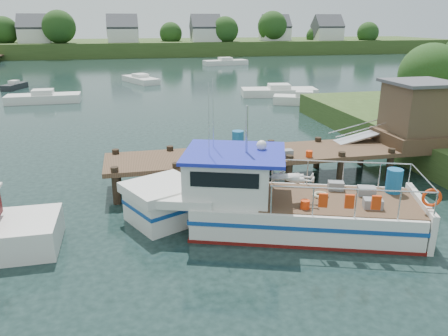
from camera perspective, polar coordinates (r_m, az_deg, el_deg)
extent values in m
plane|color=#172A27|center=(20.48, 1.84, -1.93)|extent=(160.00, 160.00, 0.00)
cylinder|color=#332114|center=(31.42, 24.71, 6.59)|extent=(0.50, 0.50, 3.05)
sphere|color=#214217|center=(31.07, 25.33, 10.98)|extent=(3.90, 3.90, 3.90)
cube|color=#364D1F|center=(102.84, -10.05, 15.26)|extent=(140.00, 24.00, 3.00)
cylinder|color=#332114|center=(100.43, -26.57, 13.96)|extent=(0.60, 0.60, 4.20)
sphere|color=#214217|center=(100.32, -26.84, 15.72)|extent=(5.54, 5.54, 5.54)
cylinder|color=#332114|center=(94.49, -20.50, 14.72)|extent=(0.60, 0.60, 4.80)
sphere|color=#214217|center=(94.37, -20.75, 16.86)|extent=(6.34, 6.34, 6.34)
cylinder|color=#332114|center=(95.74, -13.55, 14.86)|extent=(0.60, 0.60, 3.00)
sphere|color=#214217|center=(95.63, -13.65, 16.18)|extent=(3.96, 3.96, 3.96)
cylinder|color=#332114|center=(98.20, -6.90, 15.49)|extent=(0.60, 0.60, 3.60)
sphere|color=#214217|center=(98.08, -6.96, 17.04)|extent=(4.75, 4.75, 4.75)
cylinder|color=#332114|center=(95.97, 0.15, 15.72)|extent=(0.60, 0.60, 4.20)
sphere|color=#214217|center=(95.85, 0.15, 17.58)|extent=(5.54, 5.54, 5.54)
cylinder|color=#332114|center=(100.81, 6.25, 15.93)|extent=(0.60, 0.60, 4.80)
sphere|color=#214217|center=(100.70, 6.33, 17.95)|extent=(6.34, 6.34, 6.34)
cylinder|color=#332114|center=(106.67, 11.71, 15.34)|extent=(0.60, 0.60, 3.00)
sphere|color=#214217|center=(106.57, 11.79, 16.53)|extent=(3.96, 3.96, 3.96)
cylinder|color=#332114|center=(108.03, 18.13, 15.02)|extent=(0.60, 0.60, 3.60)
sphere|color=#214217|center=(107.93, 18.28, 16.42)|extent=(4.75, 4.75, 4.75)
cube|color=silver|center=(98.15, -23.37, 15.44)|extent=(6.00, 5.00, 3.00)
cube|color=#47474C|center=(98.10, -23.52, 16.54)|extent=(6.20, 5.09, 5.09)
cube|color=silver|center=(95.62, -13.04, 16.39)|extent=(6.00, 5.00, 3.00)
cube|color=#47474C|center=(95.57, -13.13, 17.53)|extent=(6.20, 5.09, 5.09)
cube|color=silver|center=(96.09, -2.42, 16.84)|extent=(6.00, 5.00, 3.00)
cube|color=#47474C|center=(96.04, -2.44, 17.98)|extent=(6.20, 5.09, 5.09)
cube|color=silver|center=(102.01, 6.66, 16.85)|extent=(6.00, 5.00, 3.00)
cube|color=#47474C|center=(101.97, 6.70, 17.92)|extent=(6.20, 5.09, 5.09)
cube|color=silver|center=(105.56, 13.29, 16.56)|extent=(6.00, 5.00, 3.00)
cube|color=#47474C|center=(105.52, 13.37, 17.59)|extent=(6.20, 5.09, 5.09)
cube|color=#4D3624|center=(20.62, 7.27, 1.89)|extent=(16.00, 3.00, 0.20)
cylinder|color=black|center=(18.49, -13.90, -2.67)|extent=(0.32, 0.32, 1.90)
cylinder|color=black|center=(20.94, -13.80, -0.12)|extent=(0.32, 0.32, 1.90)
cylinder|color=black|center=(18.56, -6.18, -2.13)|extent=(0.32, 0.32, 1.90)
cylinder|color=black|center=(21.00, -6.98, 0.35)|extent=(0.32, 0.32, 1.90)
cylinder|color=black|center=(18.96, 1.35, -1.57)|extent=(0.32, 0.32, 1.90)
cylinder|color=black|center=(21.35, -0.30, 0.81)|extent=(0.32, 0.32, 1.90)
cylinder|color=black|center=(19.67, 8.44, -1.01)|extent=(0.32, 0.32, 1.90)
cylinder|color=black|center=(21.98, 6.09, 1.23)|extent=(0.32, 0.32, 1.90)
cylinder|color=black|center=(20.66, 14.95, -0.48)|extent=(0.32, 0.32, 1.90)
cylinder|color=black|center=(22.87, 12.05, 1.62)|extent=(0.32, 0.32, 1.90)
cylinder|color=black|center=(21.89, 20.80, 0.00)|extent=(0.32, 0.32, 1.90)
cylinder|color=black|center=(23.99, 17.51, 1.95)|extent=(0.32, 0.32, 1.90)
cylinder|color=black|center=(23.33, 25.97, 0.42)|extent=(0.32, 0.32, 1.90)
cylinder|color=black|center=(25.31, 22.45, 2.24)|extent=(0.32, 0.32, 1.90)
cube|color=#4D3624|center=(23.75, 23.50, 3.72)|extent=(3.20, 3.00, 0.60)
cube|color=#4E3C2B|center=(23.46, 23.94, 7.02)|extent=(2.60, 2.60, 2.40)
cube|color=#47474C|center=(23.27, 24.36, 10.14)|extent=(3.00, 3.00, 0.15)
cube|color=#A5A8AD|center=(23.26, 17.58, 3.99)|extent=(3.34, 0.90, 0.79)
cylinder|color=silver|center=(22.80, 18.19, 4.94)|extent=(3.34, 0.05, 0.76)
cylinder|color=silver|center=(23.48, 17.23, 5.42)|extent=(3.34, 0.05, 0.76)
cube|color=slate|center=(19.33, 5.48, 1.60)|extent=(0.60, 0.40, 0.30)
cube|color=slate|center=(19.83, 8.07, 1.95)|extent=(0.60, 0.40, 0.30)
cylinder|color=red|center=(19.93, 11.06, 1.84)|extent=(0.30, 0.30, 0.28)
cylinder|color=#155B93|center=(20.79, 1.82, 3.72)|extent=(0.56, 0.56, 0.85)
cube|color=silver|center=(16.12, 10.19, -5.89)|extent=(8.34, 5.45, 1.19)
cube|color=silver|center=(16.57, -8.00, -5.07)|extent=(2.94, 2.94, 1.19)
cube|color=silver|center=(16.28, -8.12, -2.65)|extent=(3.25, 3.18, 0.36)
cube|color=silver|center=(16.07, -4.54, -2.93)|extent=(2.91, 3.46, 0.31)
cube|color=navy|center=(16.05, 10.22, -5.41)|extent=(8.45, 5.52, 0.14)
cube|color=navy|center=(16.51, -8.03, -4.59)|extent=(2.98, 2.98, 0.14)
cube|color=#63110E|center=(16.35, 10.08, -7.62)|extent=(8.44, 5.50, 0.14)
cube|color=#4D3624|center=(16.01, 14.75, -4.04)|extent=(6.18, 4.45, 0.04)
cube|color=silver|center=(16.85, 24.07, -5.81)|extent=(1.20, 3.00, 1.39)
cube|color=silver|center=(15.63, 0.61, -0.95)|extent=(3.61, 3.48, 1.55)
cube|color=black|center=(14.26, 0.04, -1.60)|extent=(2.16, 0.78, 0.52)
cube|color=black|center=(16.81, 1.10, 1.59)|extent=(2.16, 0.78, 0.52)
cube|color=black|center=(15.74, -4.67, 0.32)|extent=(0.64, 1.77, 0.52)
cube|color=#1C26B0|center=(15.35, 1.39, 1.93)|extent=(4.30, 3.98, 0.12)
cylinder|color=silver|center=(15.09, 2.98, 5.06)|extent=(0.11, 0.11, 1.65)
cylinder|color=silver|center=(14.63, -2.01, 6.30)|extent=(0.03, 0.03, 2.48)
cylinder|color=silver|center=(15.63, -1.44, 7.11)|extent=(0.03, 0.03, 2.48)
sphere|color=silver|center=(15.64, 4.93, 2.97)|extent=(0.47, 0.47, 0.37)
cylinder|color=silver|center=(14.38, 16.41, -2.68)|extent=(4.90, 1.72, 0.05)
cylinder|color=silver|center=(17.03, 14.92, 0.81)|extent=(4.90, 1.72, 0.05)
cylinder|color=silver|center=(16.33, 24.68, -1.09)|extent=(0.97, 2.70, 0.05)
cylinder|color=silver|center=(14.33, 6.19, -4.17)|extent=(0.06, 0.06, 0.98)
cylinder|color=silver|center=(17.00, 6.32, -0.44)|extent=(0.06, 0.06, 0.98)
cylinder|color=silver|center=(14.40, 11.56, -4.35)|extent=(0.06, 0.06, 0.98)
cylinder|color=silver|center=(17.05, 10.83, -0.60)|extent=(0.06, 0.06, 0.98)
cylinder|color=silver|center=(14.59, 16.83, -4.49)|extent=(0.06, 0.06, 0.98)
cylinder|color=silver|center=(17.21, 15.29, -0.76)|extent=(0.06, 0.06, 0.98)
cylinder|color=silver|center=(14.89, 21.93, -4.59)|extent=(0.06, 0.06, 0.98)
cylinder|color=silver|center=(17.47, 19.64, -0.91)|extent=(0.06, 0.06, 0.98)
cylinder|color=silver|center=(15.22, 25.87, -4.64)|extent=(0.06, 0.06, 0.98)
cylinder|color=silver|center=(17.76, 23.05, -1.03)|extent=(0.06, 0.06, 0.98)
cube|color=slate|center=(15.58, 18.87, -4.41)|extent=(0.72, 0.59, 0.33)
cube|color=slate|center=(16.61, 18.10, -2.88)|extent=(0.72, 0.59, 0.33)
cube|color=slate|center=(16.81, 14.39, -2.27)|extent=(0.67, 0.56, 0.33)
cylinder|color=#155B93|center=(17.13, 21.32, -1.60)|extent=(0.74, 0.74, 0.91)
cylinder|color=red|center=(14.96, 10.54, -4.73)|extent=(0.39, 0.39, 0.31)
torus|color=#BFB28C|center=(16.10, 12.49, -3.49)|extent=(0.74, 0.74, 0.12)
torus|color=red|center=(15.74, 25.49, -3.53)|extent=(0.64, 0.31, 0.64)
cube|color=red|center=(14.38, 12.82, -4.13)|extent=(0.31, 0.19, 0.46)
cube|color=red|center=(14.50, 16.07, -4.22)|extent=(0.31, 0.19, 0.46)
cube|color=red|center=(14.67, 19.26, -4.29)|extent=(0.31, 0.19, 0.46)
imported|color=silver|center=(15.23, 8.24, -1.16)|extent=(0.63, 0.77, 1.82)
cube|color=silver|center=(75.85, 0.19, 13.61)|extent=(7.65, 3.52, 0.79)
cube|color=silver|center=(75.80, 0.19, 14.07)|extent=(2.29, 2.04, 0.51)
cube|color=silver|center=(43.95, -22.50, 8.40)|extent=(6.54, 2.37, 0.76)
cube|color=silver|center=(43.86, -22.59, 9.13)|extent=(1.86, 1.60, 0.49)
cube|color=silver|center=(40.37, 10.39, 8.70)|extent=(5.70, 3.82, 0.76)
cube|color=silver|center=(40.28, 10.44, 9.50)|extent=(1.90, 1.79, 0.49)
cube|color=silver|center=(44.74, 7.18, 9.81)|extent=(7.70, 3.58, 0.74)
cube|color=silver|center=(44.66, 7.21, 10.52)|extent=(2.31, 2.06, 0.48)
cube|color=silver|center=(54.95, -10.84, 11.25)|extent=(4.47, 6.57, 0.67)
cube|color=silver|center=(54.89, -10.88, 11.77)|extent=(2.08, 2.21, 0.43)
cube|color=black|center=(53.90, -25.67, 9.58)|extent=(2.30, 3.68, 0.61)
cube|color=silver|center=(53.84, -25.74, 10.06)|extent=(1.12, 1.20, 0.39)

